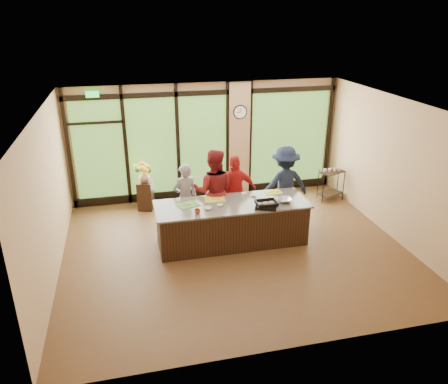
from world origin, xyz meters
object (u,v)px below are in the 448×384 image
cook_left (185,197)px  cook_right (284,184)px  island_base (232,224)px  flower_stand (146,196)px  roasting_pan (266,206)px  bar_cart (331,181)px

cook_left → cook_right: 2.31m
island_base → flower_stand: 2.73m
roasting_pan → bar_cart: 3.25m
flower_stand → bar_cart: size_ratio=0.84×
island_base → roasting_pan: (0.63, -0.37, 0.52)m
island_base → cook_right: size_ratio=1.71×
island_base → bar_cart: size_ratio=3.61×
island_base → cook_right: bearing=28.7°
island_base → roasting_pan: bearing=-30.6°
cook_left → flower_stand: cook_left is taller
island_base → cook_right: 1.72m
cook_left → roasting_pan: 1.91m
bar_cart → flower_stand: bearing=152.2°
cook_left → island_base: bearing=124.3°
bar_cart → island_base: bearing=-173.6°
roasting_pan → cook_right: bearing=79.1°
island_base → bar_cart: island_base is taller
cook_right → bar_cart: (1.65, 0.90, -0.39)m
cook_left → bar_cart: bearing=-179.6°
cook_right → bar_cart: cook_right is taller
island_base → flower_stand: (-1.67, 2.16, -0.08)m
island_base → cook_right: (1.45, 0.79, 0.47)m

